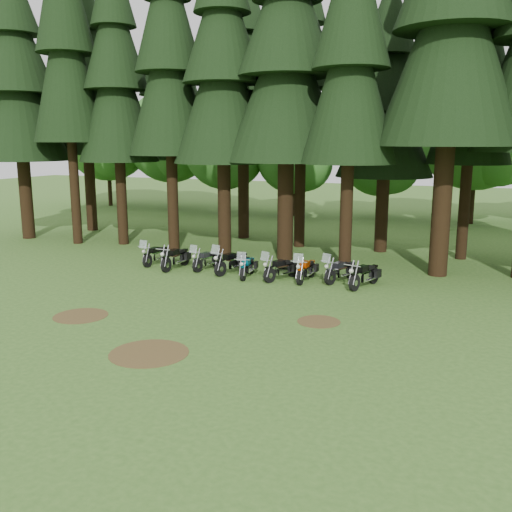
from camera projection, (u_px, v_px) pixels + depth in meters
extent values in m
plane|color=#366021|center=(189.00, 310.00, 19.65)|extent=(120.00, 120.00, 0.00)
cylinder|color=black|center=(26.00, 192.00, 33.66)|extent=(0.73, 0.73, 5.51)
cone|color=black|center=(18.00, 100.00, 32.61)|extent=(5.49, 5.49, 6.89)
cone|color=black|center=(13.00, 40.00, 31.96)|extent=(4.39, 4.39, 5.82)
cylinder|color=black|center=(74.00, 183.00, 31.77)|extent=(0.52, 0.52, 6.77)
cone|color=black|center=(67.00, 62.00, 30.48)|extent=(3.92, 3.92, 8.47)
cylinder|color=black|center=(121.00, 195.00, 31.70)|extent=(0.58, 0.58, 5.53)
cone|color=black|center=(117.00, 96.00, 30.64)|extent=(4.32, 4.32, 6.91)
cone|color=black|center=(114.00, 32.00, 29.99)|extent=(3.46, 3.46, 5.83)
cylinder|color=black|center=(173.00, 194.00, 30.04)|extent=(0.58, 0.58, 5.99)
cone|color=black|center=(169.00, 80.00, 28.90)|extent=(4.32, 4.32, 7.49)
cone|color=black|center=(167.00, 6.00, 28.19)|extent=(3.45, 3.45, 6.32)
cylinder|color=black|center=(224.00, 200.00, 28.81)|extent=(0.66, 0.66, 5.57)
cone|color=black|center=(223.00, 91.00, 27.75)|extent=(4.95, 4.95, 6.96)
cone|color=black|center=(222.00, 19.00, 27.10)|extent=(3.96, 3.96, 5.87)
cylinder|color=black|center=(285.00, 201.00, 27.59)|extent=(0.77, 0.77, 5.70)
cone|color=black|center=(287.00, 84.00, 26.50)|extent=(5.81, 5.81, 7.12)
cone|color=black|center=(287.00, 7.00, 25.83)|extent=(4.65, 4.65, 6.01)
cylinder|color=black|center=(346.00, 207.00, 25.02)|extent=(0.55, 0.55, 5.71)
cone|color=black|center=(350.00, 78.00, 23.93)|extent=(4.15, 4.15, 7.14)
cylinder|color=black|center=(442.00, 199.00, 24.10)|extent=(0.80, 0.80, 6.62)
cone|color=black|center=(452.00, 41.00, 22.84)|extent=(5.98, 5.98, 8.27)
cylinder|color=black|center=(90.00, 185.00, 36.63)|extent=(0.67, 0.67, 5.87)
cone|color=black|center=(85.00, 94.00, 35.51)|extent=(5.00, 5.00, 7.33)
cone|color=black|center=(82.00, 36.00, 34.82)|extent=(4.00, 4.00, 6.19)
cylinder|color=black|center=(172.00, 189.00, 35.58)|extent=(0.60, 0.60, 5.53)
cone|color=black|center=(169.00, 101.00, 34.53)|extent=(4.52, 4.52, 6.91)
cone|color=black|center=(168.00, 45.00, 33.88)|extent=(3.62, 3.62, 5.83)
cylinder|color=black|center=(243.00, 191.00, 33.77)|extent=(0.65, 0.65, 5.55)
cone|color=black|center=(243.00, 99.00, 32.71)|extent=(4.85, 4.85, 6.94)
cone|color=black|center=(243.00, 38.00, 32.06)|extent=(3.88, 3.88, 5.86)
cylinder|color=black|center=(300.00, 196.00, 30.93)|extent=(0.58, 0.58, 5.52)
cone|color=black|center=(301.00, 96.00, 29.88)|extent=(4.35, 4.35, 6.90)
cone|color=black|center=(302.00, 30.00, 29.23)|extent=(3.48, 3.48, 5.83)
cylinder|color=black|center=(382.00, 207.00, 29.61)|extent=(0.66, 0.66, 4.70)
cone|color=black|center=(386.00, 118.00, 28.71)|extent=(4.94, 4.94, 5.87)
cone|color=black|center=(389.00, 61.00, 28.16)|extent=(3.95, 3.95, 4.96)
cone|color=black|center=(391.00, 13.00, 27.72)|extent=(2.77, 2.77, 3.91)
cylinder|color=black|center=(465.00, 203.00, 27.63)|extent=(0.53, 0.53, 5.56)
cone|color=black|center=(473.00, 89.00, 26.57)|extent=(3.94, 3.94, 6.95)
cone|color=black|center=(478.00, 14.00, 25.92)|extent=(3.15, 3.15, 5.87)
cylinder|color=black|center=(110.00, 187.00, 50.90)|extent=(0.36, 0.36, 3.33)
sphere|color=#28651E|center=(107.00, 136.00, 50.02)|extent=(7.78, 7.78, 7.78)
sphere|color=#28651E|center=(114.00, 145.00, 48.86)|extent=(5.55, 5.55, 5.55)
cylinder|color=black|center=(172.00, 189.00, 49.03)|extent=(0.36, 0.36, 3.29)
sphere|color=#28651E|center=(170.00, 137.00, 48.15)|extent=(7.69, 7.69, 7.69)
sphere|color=#28651E|center=(179.00, 146.00, 47.01)|extent=(5.49, 5.49, 5.49)
cylinder|color=black|center=(225.00, 195.00, 46.02)|extent=(0.36, 0.36, 2.80)
sphere|color=#28651E|center=(225.00, 148.00, 45.27)|extent=(6.53, 6.53, 6.53)
sphere|color=#28651E|center=(234.00, 157.00, 44.30)|extent=(4.67, 4.67, 4.67)
cylinder|color=black|center=(294.00, 199.00, 44.15)|extent=(0.36, 0.36, 2.55)
sphere|color=#28651E|center=(294.00, 155.00, 43.48)|extent=(5.95, 5.95, 5.95)
sphere|color=#28651E|center=(304.00, 163.00, 42.59)|extent=(4.25, 4.25, 4.25)
cylinder|color=black|center=(378.00, 202.00, 42.83)|extent=(0.36, 0.36, 2.47)
sphere|color=#28651E|center=(380.00, 157.00, 42.18)|extent=(5.76, 5.76, 5.76)
sphere|color=#28651E|center=(392.00, 166.00, 41.32)|extent=(4.12, 4.12, 4.12)
cylinder|color=black|center=(472.00, 199.00, 39.73)|extent=(0.36, 0.36, 3.52)
sphere|color=#28651E|center=(477.00, 130.00, 38.79)|extent=(8.21, 8.21, 8.21)
sphere|color=#28651E|center=(499.00, 142.00, 37.57)|extent=(5.87, 5.87, 5.87)
cylinder|color=#4C3D1E|center=(81.00, 316.00, 18.99)|extent=(1.80, 1.80, 0.01)
cylinder|color=#4C3D1E|center=(319.00, 322.00, 18.39)|extent=(1.40, 1.40, 0.01)
cylinder|color=#4C3D1E|center=(149.00, 353.00, 15.66)|extent=(2.20, 2.20, 0.01)
cylinder|color=black|center=(147.00, 261.00, 26.20)|extent=(0.14, 0.62, 0.61)
cylinder|color=black|center=(165.00, 255.00, 27.49)|extent=(0.14, 0.62, 0.61)
cube|color=silver|center=(157.00, 256.00, 26.87)|extent=(0.28, 0.66, 0.32)
cube|color=black|center=(154.00, 250.00, 26.61)|extent=(0.29, 0.52, 0.22)
cube|color=black|center=(159.00, 249.00, 27.00)|extent=(0.29, 0.52, 0.11)
cube|color=silver|center=(143.00, 244.00, 25.79)|extent=(0.39, 0.13, 0.37)
cylinder|color=black|center=(166.00, 265.00, 25.21)|extent=(0.15, 0.68, 0.67)
cylinder|color=black|center=(185.00, 258.00, 26.63)|extent=(0.15, 0.68, 0.67)
cube|color=silver|center=(176.00, 259.00, 25.95)|extent=(0.30, 0.72, 0.35)
cube|color=black|center=(173.00, 252.00, 25.66)|extent=(0.31, 0.57, 0.24)
cube|color=black|center=(179.00, 251.00, 26.09)|extent=(0.31, 0.57, 0.12)
cylinder|color=black|center=(198.00, 266.00, 25.22)|extent=(0.23, 0.61, 0.59)
cylinder|color=black|center=(216.00, 260.00, 26.36)|extent=(0.23, 0.61, 0.59)
cube|color=silver|center=(208.00, 261.00, 25.81)|extent=(0.36, 0.66, 0.31)
cube|color=#24242A|center=(205.00, 255.00, 25.58)|extent=(0.35, 0.53, 0.22)
cube|color=black|center=(210.00, 254.00, 25.92)|extent=(0.35, 0.53, 0.11)
cube|color=silver|center=(193.00, 249.00, 24.84)|extent=(0.39, 0.18, 0.36)
cylinder|color=black|center=(220.00, 269.00, 24.45)|extent=(0.31, 0.68, 0.66)
cylinder|color=black|center=(243.00, 263.00, 25.66)|extent=(0.31, 0.68, 0.66)
cube|color=silver|center=(233.00, 264.00, 25.08)|extent=(0.45, 0.75, 0.34)
cube|color=black|center=(229.00, 256.00, 24.82)|extent=(0.43, 0.61, 0.24)
cube|color=black|center=(236.00, 256.00, 25.19)|extent=(0.43, 0.61, 0.12)
cube|color=silver|center=(215.00, 249.00, 24.04)|extent=(0.44, 0.23, 0.40)
cylinder|color=black|center=(243.00, 274.00, 23.67)|extent=(0.22, 0.61, 0.60)
cylinder|color=black|center=(252.00, 267.00, 25.00)|extent=(0.22, 0.61, 0.60)
cube|color=silver|center=(248.00, 268.00, 24.36)|extent=(0.35, 0.67, 0.31)
cube|color=#015873|center=(246.00, 262.00, 24.10)|extent=(0.35, 0.53, 0.22)
cube|color=black|center=(249.00, 261.00, 24.50)|extent=(0.35, 0.53, 0.11)
cube|color=silver|center=(241.00, 256.00, 23.25)|extent=(0.39, 0.17, 0.36)
cylinder|color=black|center=(270.00, 275.00, 23.36)|extent=(0.36, 0.63, 0.63)
cylinder|color=black|center=(293.00, 270.00, 24.38)|extent=(0.36, 0.63, 0.63)
cube|color=silver|center=(282.00, 270.00, 23.89)|extent=(0.50, 0.72, 0.32)
cube|color=black|center=(279.00, 263.00, 23.67)|extent=(0.46, 0.59, 0.23)
cube|color=black|center=(286.00, 262.00, 23.98)|extent=(0.46, 0.59, 0.11)
cube|color=silver|center=(265.00, 256.00, 22.99)|extent=(0.41, 0.26, 0.38)
cylinder|color=black|center=(300.00, 277.00, 23.00)|extent=(0.14, 0.63, 0.63)
cylinder|color=black|center=(312.00, 270.00, 24.33)|extent=(0.14, 0.63, 0.63)
cube|color=silver|center=(306.00, 271.00, 23.69)|extent=(0.27, 0.67, 0.33)
cube|color=#A43203|center=(305.00, 264.00, 23.42)|extent=(0.29, 0.53, 0.23)
cube|color=black|center=(308.00, 263.00, 23.82)|extent=(0.29, 0.53, 0.11)
cube|color=silver|center=(298.00, 258.00, 22.57)|extent=(0.40, 0.12, 0.38)
cylinder|color=black|center=(330.00, 277.00, 23.03)|extent=(0.35, 0.63, 0.62)
cylinder|color=black|center=(351.00, 272.00, 24.05)|extent=(0.35, 0.63, 0.62)
cube|color=silver|center=(342.00, 272.00, 23.56)|extent=(0.49, 0.71, 0.32)
cube|color=black|center=(339.00, 265.00, 23.34)|extent=(0.45, 0.59, 0.23)
cube|color=black|center=(345.00, 264.00, 23.65)|extent=(0.45, 0.59, 0.11)
cube|color=silver|center=(326.00, 258.00, 22.66)|extent=(0.41, 0.25, 0.37)
cylinder|color=black|center=(354.00, 283.00, 22.05)|extent=(0.32, 0.68, 0.66)
cylinder|color=black|center=(374.00, 276.00, 23.24)|extent=(0.32, 0.68, 0.66)
cube|color=silver|center=(365.00, 277.00, 22.67)|extent=(0.47, 0.75, 0.34)
cube|color=black|center=(362.00, 269.00, 22.42)|extent=(0.45, 0.62, 0.24)
cube|color=black|center=(368.00, 268.00, 22.78)|extent=(0.45, 0.62, 0.12)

